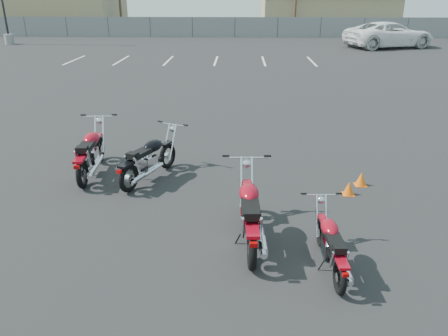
{
  "coord_description": "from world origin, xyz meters",
  "views": [
    {
      "loc": [
        0.5,
        -7.87,
        4.11
      ],
      "look_at": [
        0.2,
        0.6,
        0.65
      ],
      "focal_mm": 35.0,
      "sensor_mm": 36.0,
      "label": 1
    }
  ],
  "objects_px": {
    "motorcycle_second_black": "(149,159)",
    "white_van": "(390,27)",
    "motorcycle_front_red": "(91,153)",
    "motorcycle_rear_red": "(331,245)",
    "motorcycle_third_red": "(250,213)"
  },
  "relations": [
    {
      "from": "motorcycle_second_black",
      "to": "white_van",
      "type": "bearing_deg",
      "value": 62.5
    },
    {
      "from": "white_van",
      "to": "motorcycle_rear_red",
      "type": "bearing_deg",
      "value": 142.29
    },
    {
      "from": "motorcycle_second_black",
      "to": "motorcycle_rear_red",
      "type": "distance_m",
      "value": 4.9
    },
    {
      "from": "motorcycle_rear_red",
      "to": "white_van",
      "type": "height_order",
      "value": "white_van"
    },
    {
      "from": "motorcycle_second_black",
      "to": "motorcycle_third_red",
      "type": "distance_m",
      "value": 3.48
    },
    {
      "from": "motorcycle_front_red",
      "to": "white_van",
      "type": "xyz_separation_m",
      "value": [
        14.94,
        25.62,
        0.97
      ]
    },
    {
      "from": "motorcycle_front_red",
      "to": "motorcycle_third_red",
      "type": "bearing_deg",
      "value": -38.14
    },
    {
      "from": "motorcycle_third_red",
      "to": "motorcycle_rear_red",
      "type": "height_order",
      "value": "motorcycle_third_red"
    },
    {
      "from": "white_van",
      "to": "motorcycle_front_red",
      "type": "bearing_deg",
      "value": 130.82
    },
    {
      "from": "motorcycle_front_red",
      "to": "motorcycle_third_red",
      "type": "relative_size",
      "value": 0.99
    },
    {
      "from": "motorcycle_rear_red",
      "to": "motorcycle_second_black",
      "type": "bearing_deg",
      "value": 136.18
    },
    {
      "from": "motorcycle_front_red",
      "to": "motorcycle_rear_red",
      "type": "distance_m",
      "value": 6.2
    },
    {
      "from": "motorcycle_second_black",
      "to": "white_van",
      "type": "relative_size",
      "value": 0.28
    },
    {
      "from": "motorcycle_third_red",
      "to": "white_van",
      "type": "bearing_deg",
      "value": 68.54
    },
    {
      "from": "motorcycle_third_red",
      "to": "motorcycle_front_red",
      "type": "bearing_deg",
      "value": 141.86
    }
  ]
}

